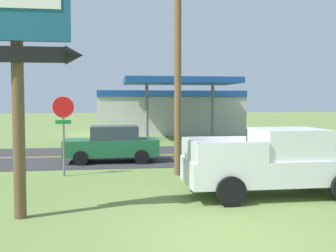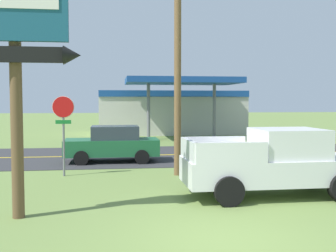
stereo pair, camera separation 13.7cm
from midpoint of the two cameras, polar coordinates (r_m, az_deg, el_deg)
ground_plane at (r=8.60m, az=7.81°, el=-15.33°), size 180.00×180.00×0.00m
road_asphalt at (r=21.14m, az=-1.61°, el=-4.04°), size 140.00×8.00×0.02m
road_centre_line at (r=21.14m, az=-1.61°, el=-4.00°), size 126.00×0.20×0.01m
motel_sign at (r=10.29m, az=-19.76°, el=12.55°), size 2.75×0.54×6.53m
stop_sign at (r=15.64m, az=-13.94°, el=0.64°), size 0.80×0.08×2.95m
utility_pole at (r=15.55m, az=1.59°, el=11.62°), size 1.77×0.26×9.38m
gas_station at (r=35.45m, az=0.50°, el=2.12°), size 12.00×11.50×4.40m
pickup_white_parked_on_lawn at (r=12.51m, az=14.81°, el=-4.94°), size 5.22×2.28×1.96m
car_green_near_lane at (r=18.95m, az=-7.41°, el=-2.44°), size 4.20×2.00×1.64m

